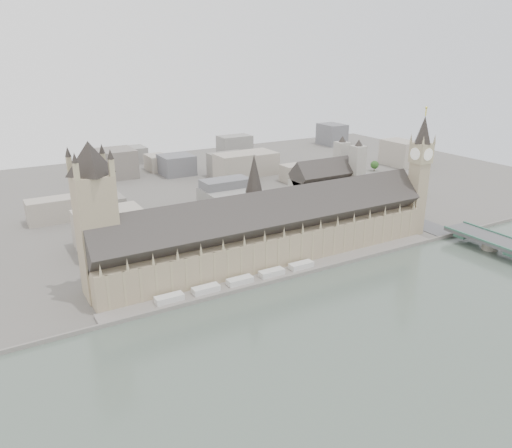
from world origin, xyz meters
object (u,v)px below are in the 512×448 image
victoria_tower (96,214)px  westminster_abbey (327,186)px  elizabeth_tower (420,167)px  palace_of_westminster (270,232)px

victoria_tower → westminster_abbey: size_ratio=1.47×
elizabeth_tower → victoria_tower: (-260.00, 18.00, -2.88)m
palace_of_westminster → westminster_abbey: 134.09m
elizabeth_tower → victoria_tower: elizabeth_tower is taller
victoria_tower → westminster_abbey: (232.92, 69.00, -30.12)m
palace_of_westminster → westminster_abbey: westminster_abbey is taller
palace_of_westminster → westminster_abbey: size_ratio=3.90×
victoria_tower → westminster_abbey: bearing=16.5°
elizabeth_tower → palace_of_westminster: bearing=175.2°
westminster_abbey → elizabeth_tower: bearing=-72.7°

